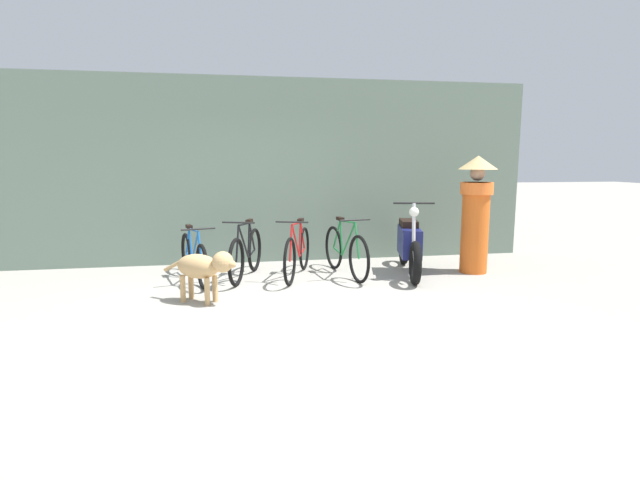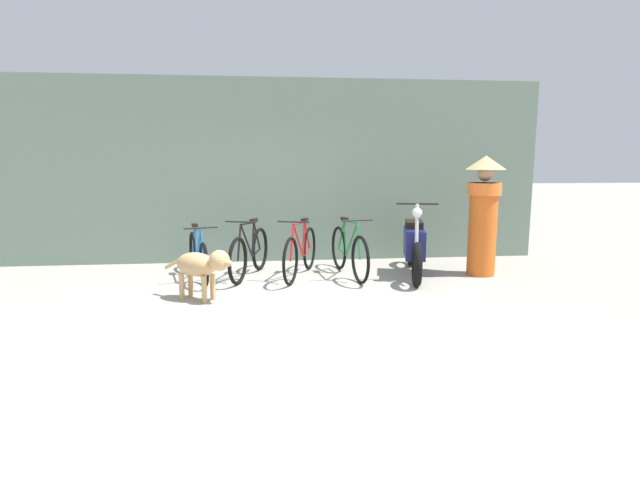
{
  "view_description": "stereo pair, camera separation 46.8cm",
  "coord_description": "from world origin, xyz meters",
  "px_view_note": "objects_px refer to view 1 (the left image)",
  "views": [
    {
      "loc": [
        -0.6,
        -5.53,
        1.7
      ],
      "look_at": [
        0.58,
        0.94,
        0.65
      ],
      "focal_mm": 28.0,
      "sensor_mm": 36.0,
      "label": 1
    },
    {
      "loc": [
        -0.13,
        -5.6,
        1.7
      ],
      "look_at": [
        0.58,
        0.94,
        0.65
      ],
      "focal_mm": 28.0,
      "sensor_mm": 36.0,
      "label": 2
    }
  ],
  "objects_px": {
    "bicycle_1": "(246,254)",
    "stray_dog": "(204,267)",
    "bicycle_2": "(298,253)",
    "motorcycle": "(409,245)",
    "bicycle_3": "(345,251)",
    "bicycle_0": "(194,258)",
    "person_in_robes": "(476,209)"
  },
  "relations": [
    {
      "from": "bicycle_3",
      "to": "bicycle_2",
      "type": "bearing_deg",
      "value": -101.47
    },
    {
      "from": "bicycle_2",
      "to": "stray_dog",
      "type": "distance_m",
      "value": 1.72
    },
    {
      "from": "motorcycle",
      "to": "person_in_robes",
      "type": "height_order",
      "value": "person_in_robes"
    },
    {
      "from": "stray_dog",
      "to": "person_in_robes",
      "type": "height_order",
      "value": "person_in_robes"
    },
    {
      "from": "bicycle_3",
      "to": "stray_dog",
      "type": "height_order",
      "value": "bicycle_3"
    },
    {
      "from": "bicycle_0",
      "to": "stray_dog",
      "type": "xyz_separation_m",
      "value": [
        0.2,
        -1.2,
        0.11
      ]
    },
    {
      "from": "bicycle_2",
      "to": "bicycle_3",
      "type": "bearing_deg",
      "value": 107.07
    },
    {
      "from": "motorcycle",
      "to": "person_in_robes",
      "type": "distance_m",
      "value": 1.15
    },
    {
      "from": "bicycle_0",
      "to": "bicycle_2",
      "type": "bearing_deg",
      "value": 72.26
    },
    {
      "from": "bicycle_0",
      "to": "bicycle_1",
      "type": "bearing_deg",
      "value": 74.92
    },
    {
      "from": "bicycle_0",
      "to": "person_in_robes",
      "type": "relative_size",
      "value": 0.93
    },
    {
      "from": "bicycle_0",
      "to": "bicycle_3",
      "type": "distance_m",
      "value": 2.21
    },
    {
      "from": "motorcycle",
      "to": "stray_dog",
      "type": "xyz_separation_m",
      "value": [
        -2.97,
        -1.05,
        -0.0
      ]
    },
    {
      "from": "bicycle_2",
      "to": "person_in_robes",
      "type": "distance_m",
      "value": 2.77
    },
    {
      "from": "bicycle_3",
      "to": "motorcycle",
      "type": "relative_size",
      "value": 0.84
    },
    {
      "from": "bicycle_1",
      "to": "bicycle_2",
      "type": "relative_size",
      "value": 0.96
    },
    {
      "from": "bicycle_2",
      "to": "stray_dog",
      "type": "height_order",
      "value": "bicycle_2"
    },
    {
      "from": "bicycle_0",
      "to": "motorcycle",
      "type": "height_order",
      "value": "motorcycle"
    },
    {
      "from": "bicycle_2",
      "to": "bicycle_3",
      "type": "height_order",
      "value": "bicycle_3"
    },
    {
      "from": "motorcycle",
      "to": "bicycle_1",
      "type": "bearing_deg",
      "value": -80.48
    },
    {
      "from": "bicycle_3",
      "to": "person_in_robes",
      "type": "xyz_separation_m",
      "value": [
        1.98,
        -0.14,
        0.61
      ]
    },
    {
      "from": "bicycle_3",
      "to": "bicycle_0",
      "type": "bearing_deg",
      "value": -101.44
    },
    {
      "from": "bicycle_1",
      "to": "bicycle_2",
      "type": "distance_m",
      "value": 0.75
    },
    {
      "from": "motorcycle",
      "to": "person_in_robes",
      "type": "bearing_deg",
      "value": 99.07
    },
    {
      "from": "bicycle_2",
      "to": "motorcycle",
      "type": "distance_m",
      "value": 1.69
    },
    {
      "from": "bicycle_2",
      "to": "stray_dog",
      "type": "relative_size",
      "value": 1.78
    },
    {
      "from": "bicycle_3",
      "to": "motorcycle",
      "type": "distance_m",
      "value": 0.98
    },
    {
      "from": "bicycle_3",
      "to": "bicycle_1",
      "type": "bearing_deg",
      "value": -102.79
    },
    {
      "from": "bicycle_1",
      "to": "stray_dog",
      "type": "xyz_separation_m",
      "value": [
        -0.54,
        -1.21,
        0.08
      ]
    },
    {
      "from": "bicycle_0",
      "to": "motorcycle",
      "type": "bearing_deg",
      "value": 71.79
    },
    {
      "from": "bicycle_2",
      "to": "person_in_robes",
      "type": "bearing_deg",
      "value": 105.87
    },
    {
      "from": "bicycle_0",
      "to": "stray_dog",
      "type": "height_order",
      "value": "bicycle_0"
    }
  ]
}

